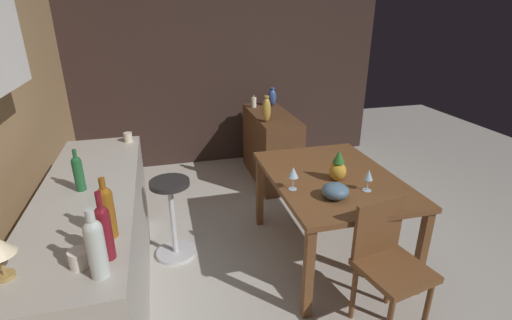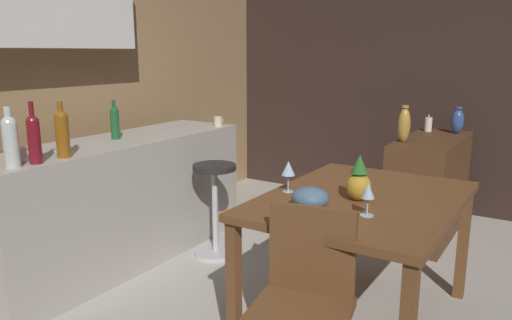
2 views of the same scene
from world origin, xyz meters
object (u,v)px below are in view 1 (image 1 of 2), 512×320
Objects in this scene: wine_bottle_green at (78,172)px; cup_cream at (128,137)px; wine_bottle_clear at (96,246)px; wine_bottle_ruby at (104,230)px; cup_white at (80,258)px; wine_glass_left at (369,176)px; vase_ceramic_blue at (272,97)px; sideboard_cabinet at (271,147)px; pineapple_centerpiece at (338,168)px; dining_table at (332,185)px; pillar_candle_tall at (254,102)px; vase_brass at (266,110)px; wine_glass_right at (293,173)px; fruit_bowl at (335,191)px; wine_bottle_amber at (107,210)px; bar_stool at (173,217)px; chair_near_window at (388,261)px.

cup_cream is (0.89, -0.24, -0.09)m from wine_bottle_green.
wine_bottle_ruby is at bearing -9.21° from wine_bottle_clear.
cup_white is (-0.03, 0.12, -0.11)m from wine_bottle_ruby.
vase_ceramic_blue is (2.27, 0.03, 0.07)m from wine_glass_left.
wine_glass_left is 1.92m from cup_white.
sideboard_cabinet is 1.75m from pineapple_centerpiece.
dining_table is 1.77m from cup_cream.
pillar_candle_tall is 0.64× the size of vase_ceramic_blue.
sideboard_cabinet is 0.64m from vase_brass.
wine_glass_right is 1.41m from wine_bottle_ruby.
cup_white reaches higher than sideboard_cabinet.
wine_glass_right is at bearing 109.69° from dining_table.
wine_bottle_ruby is at bearing 149.72° from vase_ceramic_blue.
cup_white is at bearing 145.68° from vase_brass.
fruit_bowl is at bearing 176.22° from sideboard_cabinet.
sideboard_cabinet is at bearing 0.59° from pineapple_centerpiece.
wine_bottle_amber is 0.99× the size of wine_bottle_clear.
pineapple_centerpiece is at bearing -107.54° from bar_stool.
fruit_bowl is 2.31m from pillar_candle_tall.
vase_brass reaches higher than sideboard_cabinet.
wine_bottle_amber is 1.18× the size of wine_bottle_green.
vase_brass is at bearing -31.54° from wine_bottle_clear.
wine_bottle_green is at bearing 70.16° from chair_near_window.
wine_bottle_clear is (-0.66, 1.44, 0.26)m from fruit_bowl.
pillar_candle_tall is at bearing 3.73° from chair_near_window.
pineapple_centerpiece reaches higher than bar_stool.
vase_brass reaches higher than pineapple_centerpiece.
chair_near_window is 0.56m from fruit_bowl.
wine_bottle_green is at bearing 90.90° from pineapple_centerpiece.
cup_white is (-0.21, 0.11, -0.11)m from wine_bottle_amber.
wine_glass_left reaches higher than chair_near_window.
wine_bottle_green is at bearing 84.30° from wine_glass_left.
wine_bottle_clear is at bearing 148.46° from vase_brass.
chair_near_window is 4.57× the size of fruit_bowl.
dining_table is 6.97× the size of fruit_bowl.
wine_glass_right is at bearing 34.01° from chair_near_window.
chair_near_window is at bearing 178.76° from vase_ceramic_blue.
sideboard_cabinet is 1.85m from wine_glass_right.
cup_cream is (0.92, 1.18, 0.07)m from wine_glass_right.
pineapple_centerpiece is 1.30× the size of fruit_bowl.
cup_cream is at bearing 61.16° from pineapple_centerpiece.
bar_stool is at bearing -14.51° from wine_bottle_ruby.
pineapple_centerpiece is 1.85m from wine_bottle_clear.
wine_glass_right is (-0.46, -0.87, 0.50)m from bar_stool.
sideboard_cabinet is 2.00m from fruit_bowl.
pillar_candle_tall reaches higher than wine_glass_left.
chair_near_window is 0.78m from pineapple_centerpiece.
wine_bottle_amber is 3.03m from pillar_candle_tall.
fruit_bowl is 1.82m from cup_cream.
dining_table is 4.01× the size of wine_bottle_clear.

